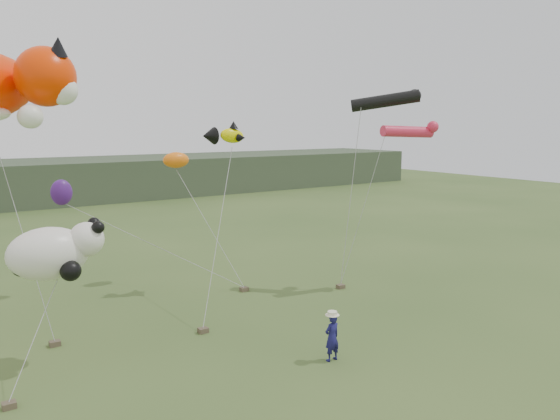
{
  "coord_description": "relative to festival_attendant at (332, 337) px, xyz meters",
  "views": [
    {
      "loc": [
        -10.29,
        -12.9,
        7.57
      ],
      "look_at": [
        0.53,
        3.0,
        4.55
      ],
      "focal_mm": 35.0,
      "sensor_mm": 36.0,
      "label": 1
    }
  ],
  "objects": [
    {
      "name": "fish_kite",
      "position": [
        0.85,
        8.68,
        6.31
      ],
      "size": [
        2.03,
        1.35,
        1.03
      ],
      "color": "#EEE700",
      "rests_on": "ground"
    },
    {
      "name": "misc_kites",
      "position": [
        -2.69,
        11.68,
        4.52
      ],
      "size": [
        6.22,
        1.38,
        2.21
      ],
      "color": "orange",
      "rests_on": "ground"
    },
    {
      "name": "sandbag_anchors",
      "position": [
        -2.37,
        5.45,
        -0.69
      ],
      "size": [
        14.87,
        5.75,
        0.18
      ],
      "color": "brown",
      "rests_on": "ground"
    },
    {
      "name": "tube_kites",
      "position": [
        7.8,
        4.83,
        7.34
      ],
      "size": [
        3.34,
        2.86,
        2.21
      ],
      "color": "black",
      "rests_on": "ground"
    },
    {
      "name": "festival_attendant",
      "position": [
        0.0,
        0.0,
        0.0
      ],
      "size": [
        0.6,
        0.41,
        1.57
      ],
      "primitive_type": "imported",
      "rotation": [
        0.0,
        0.0,
        3.21
      ],
      "color": "#171653",
      "rests_on": "ground"
    },
    {
      "name": "panda_kite",
      "position": [
        -7.31,
        4.57,
        2.91
      ],
      "size": [
        2.87,
        1.86,
        1.79
      ],
      "color": "white",
      "rests_on": "ground"
    },
    {
      "name": "ground",
      "position": [
        -0.5,
        0.03,
        -0.79
      ],
      "size": [
        120.0,
        120.0,
        0.0
      ],
      "primitive_type": "plane",
      "color": "#385123",
      "rests_on": "ground"
    },
    {
      "name": "headland",
      "position": [
        -3.61,
        44.72,
        1.14
      ],
      "size": [
        90.0,
        13.0,
        4.0
      ],
      "color": "#2D3D28",
      "rests_on": "ground"
    }
  ]
}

